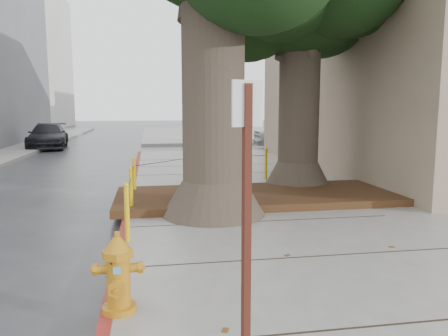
{
  "coord_description": "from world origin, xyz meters",
  "views": [
    {
      "loc": [
        -1.52,
        -5.67,
        2.26
      ],
      "look_at": [
        -0.13,
        2.49,
        1.1
      ],
      "focal_mm": 35.0,
      "sensor_mm": 36.0,
      "label": 1
    }
  ],
  "objects_px": {
    "signpost": "(247,223)",
    "car_dark": "(48,136)",
    "fire_hydrant": "(118,273)",
    "car_red": "(384,135)",
    "car_silver": "(289,136)"
  },
  "relations": [
    {
      "from": "signpost",
      "to": "car_silver",
      "type": "distance_m",
      "value": 21.81
    },
    {
      "from": "fire_hydrant",
      "to": "car_silver",
      "type": "relative_size",
      "value": 0.21
    },
    {
      "from": "signpost",
      "to": "car_dark",
      "type": "relative_size",
      "value": 0.49
    },
    {
      "from": "signpost",
      "to": "car_dark",
      "type": "bearing_deg",
      "value": 93.14
    },
    {
      "from": "car_red",
      "to": "car_dark",
      "type": "distance_m",
      "value": 19.83
    },
    {
      "from": "car_red",
      "to": "car_dark",
      "type": "relative_size",
      "value": 0.71
    },
    {
      "from": "car_silver",
      "to": "car_dark",
      "type": "xyz_separation_m",
      "value": [
        -13.26,
        1.8,
        0.0
      ]
    },
    {
      "from": "car_silver",
      "to": "car_red",
      "type": "distance_m",
      "value": 6.71
    },
    {
      "from": "fire_hydrant",
      "to": "car_silver",
      "type": "xyz_separation_m",
      "value": [
        8.1,
        19.14,
        0.11
      ]
    },
    {
      "from": "car_silver",
      "to": "car_red",
      "type": "xyz_separation_m",
      "value": [
        6.57,
        1.37,
        -0.13
      ]
    },
    {
      "from": "fire_hydrant",
      "to": "car_dark",
      "type": "distance_m",
      "value": 21.56
    },
    {
      "from": "fire_hydrant",
      "to": "signpost",
      "type": "relative_size",
      "value": 0.37
    },
    {
      "from": "fire_hydrant",
      "to": "car_dark",
      "type": "bearing_deg",
      "value": 105.09
    },
    {
      "from": "signpost",
      "to": "fire_hydrant",
      "type": "bearing_deg",
      "value": 112.19
    },
    {
      "from": "fire_hydrant",
      "to": "car_red",
      "type": "height_order",
      "value": "car_red"
    }
  ]
}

